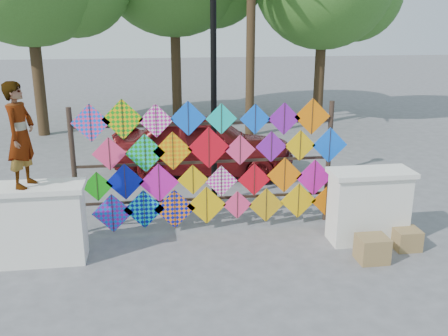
{
  "coord_description": "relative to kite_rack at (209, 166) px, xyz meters",
  "views": [
    {
      "loc": [
        -0.88,
        -7.75,
        3.77
      ],
      "look_at": [
        0.31,
        0.6,
        1.18
      ],
      "focal_mm": 40.0,
      "sensor_mm": 36.0,
      "label": 1
    }
  ],
  "objects": [
    {
      "name": "ground",
      "position": [
        -0.06,
        -0.73,
        -1.2
      ],
      "size": [
        80.0,
        80.0,
        0.0
      ],
      "primitive_type": "plane",
      "color": "slate",
      "rests_on": "ground"
    },
    {
      "name": "parapet_left",
      "position": [
        -2.76,
        -0.93,
        -0.55
      ],
      "size": [
        1.4,
        0.65,
        1.28
      ],
      "color": "white",
      "rests_on": "ground"
    },
    {
      "name": "parapet_right",
      "position": [
        2.64,
        -0.93,
        -0.55
      ],
      "size": [
        1.4,
        0.65,
        1.28
      ],
      "color": "white",
      "rests_on": "ground"
    },
    {
      "name": "kite_rack",
      "position": [
        0.0,
        0.0,
        0.0
      ],
      "size": [
        4.94,
        0.24,
        2.44
      ],
      "color": "#2D2019",
      "rests_on": "ground"
    },
    {
      "name": "vendor_woman",
      "position": [
        -2.91,
        -0.93,
        0.87
      ],
      "size": [
        0.52,
        0.66,
        1.59
      ],
      "primitive_type": "imported",
      "rotation": [
        0.0,
        0.0,
        1.3
      ],
      "color": "#99999E",
      "rests_on": "parapet_left"
    },
    {
      "name": "sedan",
      "position": [
        0.25,
        3.37,
        -0.46
      ],
      "size": [
        4.67,
        2.72,
        1.49
      ],
      "primitive_type": "imported",
      "rotation": [
        0.0,
        0.0,
        1.34
      ],
      "color": "#5D1012",
      "rests_on": "ground"
    },
    {
      "name": "lamppost",
      "position": [
        0.24,
        1.27,
        1.49
      ],
      "size": [
        0.28,
        0.28,
        4.46
      ],
      "color": "black",
      "rests_on": "ground"
    },
    {
      "name": "cardboard_box_near",
      "position": [
        2.42,
        -1.66,
        -0.99
      ],
      "size": [
        0.47,
        0.42,
        0.42
      ],
      "primitive_type": "cube",
      "color": "olive",
      "rests_on": "ground"
    },
    {
      "name": "cardboard_box_far",
      "position": [
        3.17,
        -1.33,
        -1.03
      ],
      "size": [
        0.42,
        0.38,
        0.35
      ],
      "primitive_type": "cube",
      "color": "olive",
      "rests_on": "ground"
    }
  ]
}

